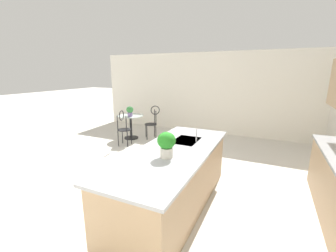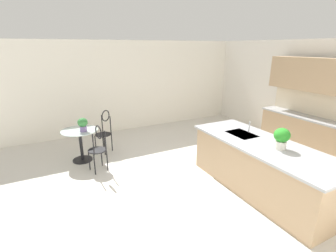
% 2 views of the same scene
% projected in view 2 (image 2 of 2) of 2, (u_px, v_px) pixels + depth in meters
% --- Properties ---
extents(ground_plane, '(40.00, 40.00, 0.00)m').
position_uv_depth(ground_plane, '(211.00, 193.00, 4.47)').
color(ground_plane, beige).
extents(wall_left_window, '(0.12, 7.80, 2.70)m').
position_uv_depth(wall_left_window, '(130.00, 86.00, 7.66)').
color(wall_left_window, silver).
rests_on(wall_left_window, ground).
extents(kitchen_island, '(2.80, 1.06, 0.92)m').
position_uv_depth(kitchen_island, '(261.00, 167.00, 4.45)').
color(kitchen_island, tan).
rests_on(kitchen_island, ground).
extents(back_counter_run, '(2.44, 0.64, 1.52)m').
position_uv_depth(back_counter_run, '(309.00, 134.00, 6.06)').
color(back_counter_run, tan).
rests_on(back_counter_run, ground).
extents(upper_cabinet_run, '(2.40, 0.36, 0.76)m').
position_uv_depth(upper_cabinet_run, '(319.00, 75.00, 5.61)').
color(upper_cabinet_run, tan).
rests_on(upper_cabinet_run, back_counter_run).
extents(bistro_table, '(0.80, 0.80, 0.74)m').
position_uv_depth(bistro_table, '(81.00, 142.00, 5.63)').
color(bistro_table, black).
rests_on(bistro_table, ground).
extents(chair_near_window, '(0.51, 0.45, 1.04)m').
position_uv_depth(chair_near_window, '(98.00, 146.00, 5.09)').
color(chair_near_window, black).
rests_on(chair_near_window, ground).
extents(chair_by_island, '(0.53, 0.53, 1.04)m').
position_uv_depth(chair_by_island, '(104.00, 129.00, 6.11)').
color(chair_by_island, black).
rests_on(chair_by_island, ground).
extents(sink_faucet, '(0.02, 0.02, 0.22)m').
position_uv_depth(sink_faucet, '(249.00, 127.00, 4.82)').
color(sink_faucet, '#B2B5BA').
rests_on(sink_faucet, kitchen_island).
extents(potted_plant_on_table, '(0.22, 0.22, 0.30)m').
position_uv_depth(potted_plant_on_table, '(83.00, 124.00, 5.41)').
color(potted_plant_on_table, '#7A669E').
rests_on(potted_plant_on_table, bistro_table).
extents(potted_plant_counter_near, '(0.25, 0.25, 0.36)m').
position_uv_depth(potted_plant_counter_near, '(282.00, 137.00, 4.00)').
color(potted_plant_counter_near, beige).
rests_on(potted_plant_counter_near, kitchen_island).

